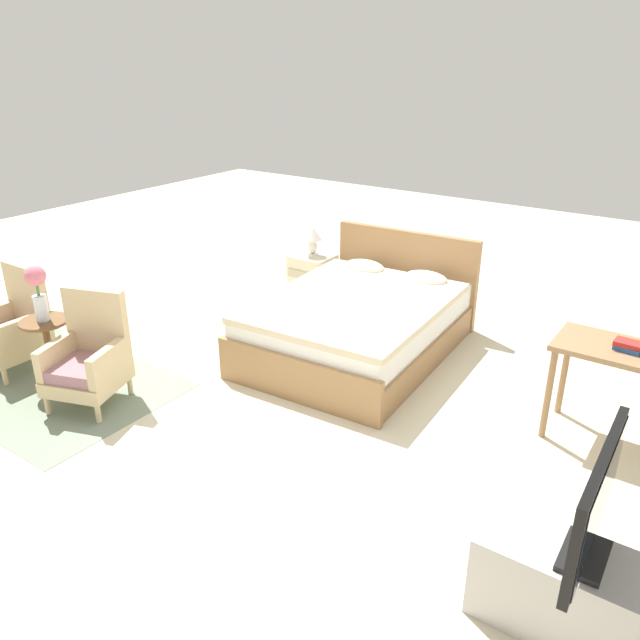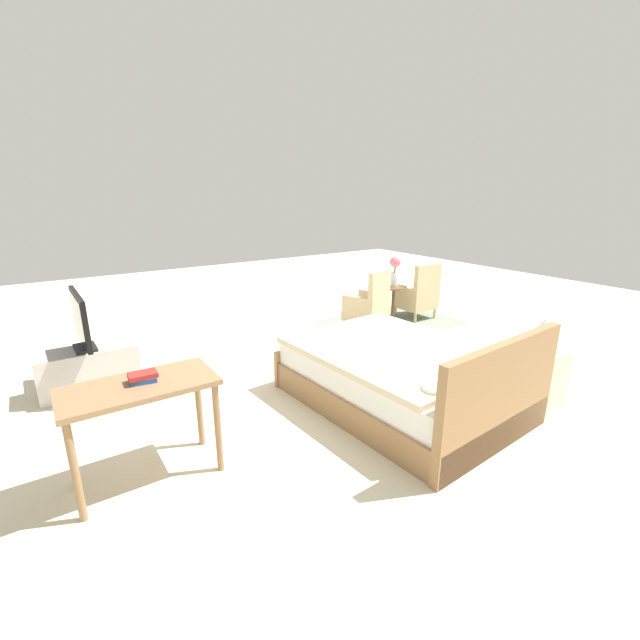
{
  "view_description": "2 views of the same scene",
  "coord_description": "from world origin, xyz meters",
  "views": [
    {
      "loc": [
        2.55,
        -3.62,
        2.67
      ],
      "look_at": [
        -0.01,
        0.04,
        0.74
      ],
      "focal_mm": 35.0,
      "sensor_mm": 36.0,
      "label": 1
    },
    {
      "loc": [
        2.6,
        3.77,
        2.06
      ],
      "look_at": [
        0.22,
        0.28,
        0.77
      ],
      "focal_mm": 24.0,
      "sensor_mm": 36.0,
      "label": 2
    }
  ],
  "objects": [
    {
      "name": "book_stack",
      "position": [
        2.08,
        0.78,
        0.8
      ],
      "size": [
        0.2,
        0.15,
        0.07
      ],
      "color": "#284C8E",
      "rests_on": "vanity_desk"
    },
    {
      "name": "bed",
      "position": [
        -0.24,
        1.04,
        0.3
      ],
      "size": [
        1.69,
        2.27,
        0.96
      ],
      "color": "#997047",
      "rests_on": "ground_plane"
    },
    {
      "name": "nightstand",
      "position": [
        -1.33,
        1.78,
        0.29
      ],
      "size": [
        0.44,
        0.41,
        0.58
      ],
      "color": "beige",
      "rests_on": "ground_plane"
    },
    {
      "name": "floor_rug",
      "position": [
        -2.08,
        -1.07,
        0.0
      ],
      "size": [
        2.1,
        1.5,
        0.01
      ],
      "color": "gray",
      "rests_on": "ground_plane"
    },
    {
      "name": "ground_plane",
      "position": [
        0.0,
        0.0,
        0.0
      ],
      "size": [
        16.0,
        16.0,
        0.0
      ],
      "primitive_type": "plane",
      "color": "beige"
    },
    {
      "name": "vanity_desk",
      "position": [
        2.12,
        0.8,
        0.65
      ],
      "size": [
        1.04,
        0.52,
        0.76
      ],
      "color": "#8E6B47",
      "rests_on": "ground_plane"
    },
    {
      "name": "tv_stand",
      "position": [
        2.28,
        -1.06,
        0.24
      ],
      "size": [
        0.96,
        0.4,
        0.47
      ],
      "color": "#B7B2AD",
      "rests_on": "ground_plane"
    },
    {
      "name": "side_table",
      "position": [
        -2.08,
        -1.03,
        0.38
      ],
      "size": [
        0.4,
        0.4,
        0.6
      ],
      "color": "brown",
      "rests_on": "ground_plane"
    },
    {
      "name": "flower_vase",
      "position": [
        -2.08,
        -1.03,
        0.9
      ],
      "size": [
        0.17,
        0.17,
        0.48
      ],
      "color": "silver",
      "rests_on": "side_table"
    },
    {
      "name": "tv_flatscreen",
      "position": [
        2.28,
        -1.06,
        0.79
      ],
      "size": [
        0.21,
        0.9,
        0.6
      ],
      "color": "black",
      "rests_on": "tv_stand"
    },
    {
      "name": "armchair_by_window_right",
      "position": [
        -1.55,
        -1.01,
        0.38
      ],
      "size": [
        0.69,
        0.69,
        0.92
      ],
      "color": "#CCB284",
      "rests_on": "floor_rug"
    },
    {
      "name": "armchair_by_window_left",
      "position": [
        -2.62,
        -1.01,
        0.38
      ],
      "size": [
        0.54,
        0.54,
        0.92
      ],
      "color": "#CCB284",
      "rests_on": "floor_rug"
    },
    {
      "name": "table_lamp",
      "position": [
        -1.33,
        1.78,
        0.79
      ],
      "size": [
        0.22,
        0.22,
        0.33
      ],
      "color": "silver",
      "rests_on": "nightstand"
    }
  ]
}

